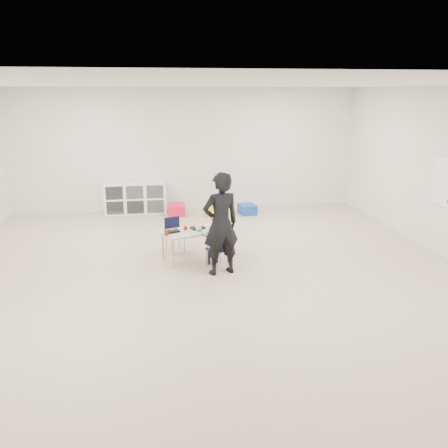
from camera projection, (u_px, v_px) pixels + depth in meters
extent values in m
plane|color=#BBAA90|center=(212.00, 280.00, 7.04)|extent=(9.00, 9.00, 0.00)
plane|color=white|center=(211.00, 84.00, 6.28)|extent=(9.00, 9.00, 0.00)
cube|color=white|center=(186.00, 150.00, 10.94)|extent=(8.00, 0.02, 2.80)
cube|color=white|center=(330.00, 361.00, 2.38)|extent=(8.00, 0.02, 2.80)
cube|color=beige|center=(195.00, 231.00, 7.80)|extent=(1.22, 0.89, 0.03)
cube|color=black|center=(198.00, 228.00, 7.88)|extent=(0.26, 0.23, 0.03)
cube|color=black|center=(172.00, 231.00, 7.68)|extent=(0.26, 0.23, 0.03)
cube|color=white|center=(199.00, 229.00, 7.70)|extent=(0.09, 0.09, 0.10)
ellipsoid|color=tan|center=(213.00, 227.00, 7.84)|extent=(0.09, 0.09, 0.07)
sphere|color=#9C0E11|center=(185.00, 228.00, 7.79)|extent=(0.07, 0.07, 0.07)
sphere|color=#9C0E11|center=(166.00, 234.00, 7.48)|extent=(0.07, 0.07, 0.07)
cube|color=white|center=(135.00, 198.00, 10.83)|extent=(1.40, 0.40, 0.70)
cube|color=white|center=(444.00, 182.00, 7.88)|extent=(0.02, 0.60, 0.80)
imported|color=black|center=(221.00, 224.00, 7.10)|extent=(0.66, 0.52, 1.58)
cube|color=red|center=(177.00, 209.00, 10.75)|extent=(0.41, 0.51, 0.24)
cube|color=yellow|center=(214.00, 211.00, 10.65)|extent=(0.34, 0.43, 0.21)
cube|color=#163AA5|center=(247.00, 209.00, 10.82)|extent=(0.40, 0.49, 0.22)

